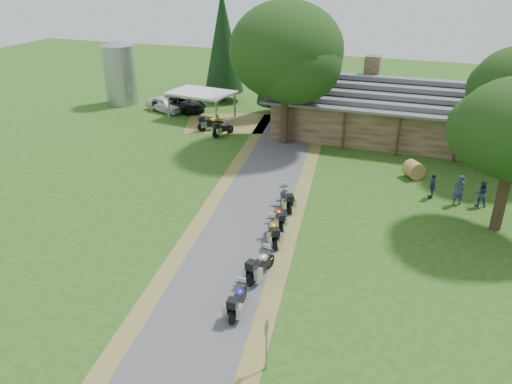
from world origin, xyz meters
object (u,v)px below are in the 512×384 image
(lodge, at_px, (405,108))
(car_white_sedan, at_px, (165,102))
(silo, at_px, (120,73))
(motorcycle_row_c, at_px, (273,230))
(motorcycle_row_a, at_px, (238,299))
(motorcycle_row_b, at_px, (261,263))
(motorcycle_row_e, at_px, (286,197))
(motorcycle_carport_a, at_px, (211,122))
(car_dark_suv, at_px, (180,100))
(motorcycle_row_d, at_px, (279,216))
(motorcycle_carport_b, at_px, (223,128))
(carport, at_px, (202,105))
(hay_bale, at_px, (414,170))

(lodge, bearing_deg, car_white_sedan, 179.52)
(silo, bearing_deg, motorcycle_row_c, -42.50)
(motorcycle_row_a, relative_size, motorcycle_row_b, 0.92)
(motorcycle_row_a, height_order, motorcycle_row_e, motorcycle_row_e)
(motorcycle_row_a, height_order, motorcycle_carport_a, motorcycle_carport_a)
(silo, distance_m, motorcycle_row_a, 35.32)
(car_dark_suv, height_order, motorcycle_row_d, car_dark_suv)
(car_white_sedan, bearing_deg, lodge, -70.65)
(car_white_sedan, relative_size, motorcycle_carport_b, 2.64)
(lodge, xyz_separation_m, motorcycle_row_b, (-4.33, -22.55, -1.75))
(silo, height_order, car_white_sedan, silo)
(silo, distance_m, motorcycle_row_c, 30.88)
(car_dark_suv, bearing_deg, motorcycle_row_c, -138.52)
(carport, distance_m, motorcycle_row_a, 28.02)
(car_dark_suv, xyz_separation_m, motorcycle_row_d, (15.66, -18.40, -0.49))
(motorcycle_row_c, xyz_separation_m, hay_bale, (6.21, 11.09, -0.09))
(car_white_sedan, distance_m, motorcycle_carport_a, 7.54)
(silo, distance_m, hay_bale, 30.59)
(car_dark_suv, xyz_separation_m, motorcycle_row_c, (15.91, -20.15, -0.41))
(silo, distance_m, motorcycle_row_e, 27.97)
(lodge, bearing_deg, motorcycle_carport_a, -166.85)
(carport, bearing_deg, motorcycle_row_b, -51.00)
(car_white_sedan, xyz_separation_m, car_dark_suv, (1.28, 0.56, 0.19))
(car_white_sedan, xyz_separation_m, motorcycle_row_b, (17.61, -22.73, -0.18))
(lodge, bearing_deg, car_dark_suv, 177.94)
(motorcycle_carport_a, distance_m, hay_bale, 17.52)
(motorcycle_row_b, bearing_deg, motorcycle_row_e, 18.82)
(car_white_sedan, bearing_deg, motorcycle_row_b, -122.40)
(motorcycle_row_a, distance_m, motorcycle_row_b, 2.70)
(car_white_sedan, bearing_deg, motorcycle_row_a, -125.53)
(lodge, xyz_separation_m, carport, (-17.68, -0.60, -1.23))
(lodge, bearing_deg, motorcycle_carport_b, -161.84)
(silo, height_order, car_dark_suv, silo)
(motorcycle_row_c, relative_size, motorcycle_row_d, 1.15)
(motorcycle_row_b, height_order, motorcycle_carport_b, motorcycle_row_b)
(motorcycle_carport_b, bearing_deg, car_dark_suv, 76.28)
(car_dark_suv, relative_size, motorcycle_row_a, 2.96)
(motorcycle_row_c, xyz_separation_m, motorcycle_row_d, (-0.25, 1.75, -0.09))
(silo, height_order, motorcycle_carport_a, silo)
(car_dark_suv, xyz_separation_m, hay_bale, (22.12, -9.07, -0.50))
(carport, height_order, hay_bale, carport)
(hay_bale, bearing_deg, carport, 158.02)
(lodge, relative_size, hay_bale, 18.67)
(motorcycle_row_b, xyz_separation_m, motorcycle_carport_a, (-11.09, 18.94, 0.02))
(carport, height_order, motorcycle_row_c, carport)
(lodge, relative_size, motorcycle_carport_a, 10.22)
(motorcycle_row_e, bearing_deg, motorcycle_carport_a, 10.12)
(car_dark_suv, relative_size, motorcycle_carport_a, 2.67)
(car_dark_suv, xyz_separation_m, motorcycle_row_e, (15.42, -16.20, -0.40))
(motorcycle_row_d, bearing_deg, hay_bale, -64.02)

